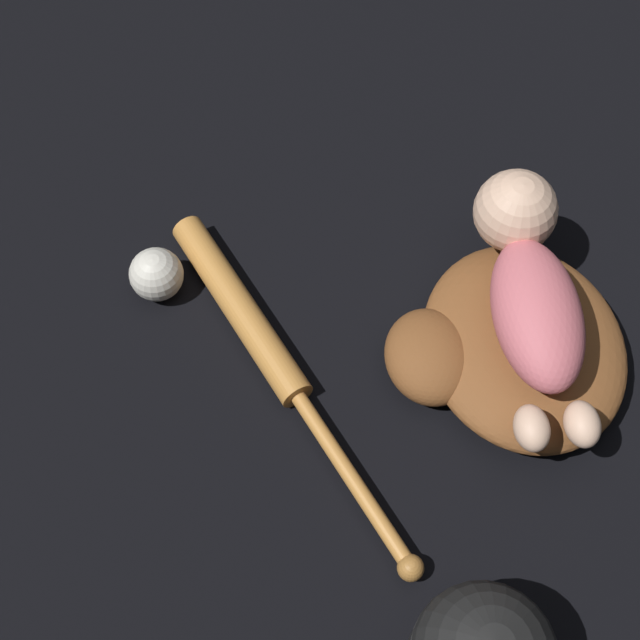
% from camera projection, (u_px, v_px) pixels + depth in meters
% --- Properties ---
extents(ground_plane, '(6.00, 6.00, 0.00)m').
position_uv_depth(ground_plane, '(519.00, 389.00, 1.19)').
color(ground_plane, black).
extents(baseball_glove, '(0.32, 0.33, 0.07)m').
position_uv_depth(baseball_glove, '(508.00, 347.00, 1.18)').
color(baseball_glove, brown).
rests_on(baseball_glove, ground).
extents(baby_figure, '(0.38, 0.14, 0.11)m').
position_uv_depth(baby_figure, '(530.00, 281.00, 1.13)').
color(baby_figure, '#D16670').
rests_on(baby_figure, baseball_glove).
extents(baseball_bat, '(0.56, 0.24, 0.05)m').
position_uv_depth(baseball_bat, '(260.00, 339.00, 1.20)').
color(baseball_bat, '#C6843D').
rests_on(baseball_bat, ground).
extents(baseball, '(0.08, 0.08, 0.08)m').
position_uv_depth(baseball, '(156.00, 274.00, 1.23)').
color(baseball, silver).
rests_on(baseball, ground).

